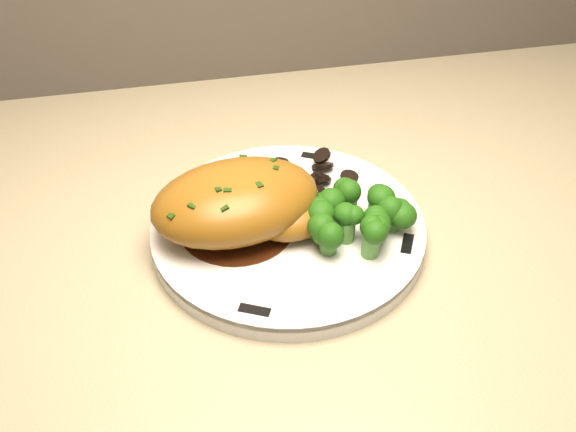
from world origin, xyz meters
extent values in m
cylinder|color=silver|center=(-0.42, 1.68, 0.93)|extent=(0.28, 0.28, 0.02)
cube|color=black|center=(-0.37, 1.78, 0.94)|extent=(0.03, 0.02, 0.00)
cube|color=black|center=(-0.52, 1.73, 0.94)|extent=(0.02, 0.03, 0.00)
cube|color=black|center=(-0.47, 1.59, 0.94)|extent=(0.03, 0.02, 0.00)
cube|color=black|center=(-0.32, 1.64, 0.94)|extent=(0.02, 0.03, 0.00)
cylinder|color=#39170A|center=(-0.46, 1.69, 0.94)|extent=(0.10, 0.10, 0.00)
ellipsoid|color=#8F5B18|center=(-0.46, 1.69, 0.97)|extent=(0.16, 0.12, 0.06)
ellipsoid|color=#8F5B18|center=(-0.42, 1.67, 0.96)|extent=(0.08, 0.06, 0.03)
cube|color=#1C360B|center=(-0.51, 1.68, 0.99)|extent=(0.01, 0.00, 0.00)
cube|color=#1C360B|center=(-0.49, 1.69, 1.00)|extent=(0.01, 0.00, 0.00)
cube|color=#1C360B|center=(-0.47, 1.69, 1.00)|extent=(0.01, 0.00, 0.00)
cube|color=#1C360B|center=(-0.46, 1.69, 1.00)|extent=(0.01, 0.00, 0.00)
cube|color=#1C360B|center=(-0.44, 1.70, 1.00)|extent=(0.01, 0.00, 0.00)
cube|color=#1C360B|center=(-0.42, 1.70, 0.99)|extent=(0.01, 0.00, 0.00)
cylinder|color=black|center=(-0.35, 1.74, 0.94)|extent=(0.01, 0.01, 0.01)
cylinder|color=black|center=(-0.36, 1.75, 0.94)|extent=(0.02, 0.02, 0.01)
cylinder|color=black|center=(-0.36, 1.76, 0.95)|extent=(0.02, 0.02, 0.01)
cylinder|color=black|center=(-0.38, 1.76, 0.94)|extent=(0.02, 0.02, 0.01)
cylinder|color=black|center=(-0.39, 1.76, 0.94)|extent=(0.02, 0.02, 0.01)
cylinder|color=black|center=(-0.40, 1.76, 0.95)|extent=(0.02, 0.02, 0.01)
cylinder|color=black|center=(-0.41, 1.75, 0.94)|extent=(0.02, 0.02, 0.01)
cylinder|color=black|center=(-0.41, 1.74, 0.94)|extent=(0.02, 0.02, 0.00)
cylinder|color=black|center=(-0.41, 1.73, 0.95)|extent=(0.02, 0.02, 0.01)
cylinder|color=black|center=(-0.40, 1.73, 0.94)|extent=(0.03, 0.03, 0.02)
cylinder|color=black|center=(-0.39, 1.72, 0.94)|extent=(0.02, 0.02, 0.01)
cylinder|color=black|center=(-0.38, 1.72, 0.95)|extent=(0.02, 0.03, 0.01)
cylinder|color=black|center=(-0.36, 1.73, 0.94)|extent=(0.03, 0.03, 0.01)
cylinder|color=black|center=(-0.36, 1.73, 0.94)|extent=(0.03, 0.03, 0.01)
cylinder|color=#55923D|center=(-0.39, 1.68, 0.95)|extent=(0.01, 0.01, 0.02)
sphere|color=#103808|center=(-0.39, 1.68, 0.96)|extent=(0.02, 0.02, 0.02)
cylinder|color=#55923D|center=(-0.36, 1.68, 0.95)|extent=(0.01, 0.01, 0.02)
sphere|color=#103808|center=(-0.36, 1.68, 0.96)|extent=(0.02, 0.02, 0.02)
cylinder|color=#55923D|center=(-0.34, 1.67, 0.95)|extent=(0.01, 0.01, 0.02)
sphere|color=#103808|center=(-0.34, 1.67, 0.96)|extent=(0.02, 0.02, 0.02)
cylinder|color=#55923D|center=(-0.38, 1.65, 0.95)|extent=(0.01, 0.01, 0.02)
sphere|color=#103808|center=(-0.38, 1.65, 0.96)|extent=(0.02, 0.02, 0.02)
cylinder|color=#55923D|center=(-0.35, 1.65, 0.95)|extent=(0.01, 0.01, 0.02)
sphere|color=#103808|center=(-0.35, 1.65, 0.96)|extent=(0.02, 0.02, 0.02)
cylinder|color=#55923D|center=(-0.33, 1.66, 0.95)|extent=(0.01, 0.01, 0.02)
sphere|color=#103808|center=(-0.33, 1.66, 0.96)|extent=(0.02, 0.02, 0.02)
cylinder|color=#55923D|center=(-0.39, 1.64, 0.95)|extent=(0.01, 0.01, 0.02)
sphere|color=#103808|center=(-0.39, 1.64, 0.96)|extent=(0.02, 0.02, 0.02)
cylinder|color=#55923D|center=(-0.36, 1.63, 0.95)|extent=(0.01, 0.01, 0.02)
sphere|color=#103808|center=(-0.36, 1.63, 0.96)|extent=(0.02, 0.02, 0.02)
cylinder|color=#55923D|center=(-0.40, 1.66, 0.95)|extent=(0.01, 0.01, 0.02)
sphere|color=#103808|center=(-0.40, 1.66, 0.96)|extent=(0.02, 0.02, 0.02)
camera|label=1|loc=(-0.52, 1.21, 1.36)|focal=45.00mm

